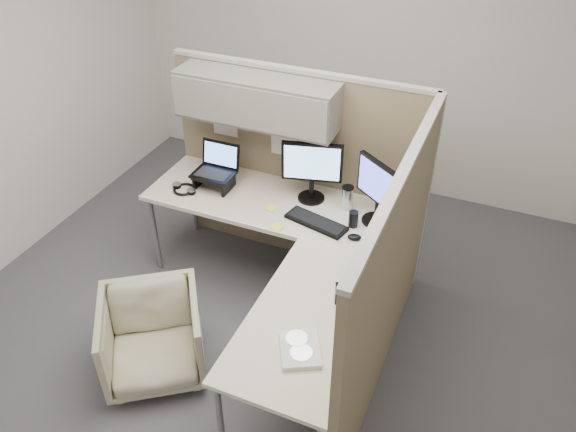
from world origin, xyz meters
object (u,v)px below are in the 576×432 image
at_px(office_chair, 152,334).
at_px(monitor_left, 312,167).
at_px(desk, 284,246).
at_px(keyboard, 316,222).

xyz_separation_m(office_chair, monitor_left, (0.59, 1.31, 0.68)).
relative_size(desk, monitor_left, 4.29).
bearing_deg(keyboard, office_chair, -112.14).
bearing_deg(office_chair, keyboard, 19.68).
height_order(office_chair, monitor_left, monitor_left).
bearing_deg(monitor_left, keyboard, -76.58).
bearing_deg(desk, monitor_left, 91.84).
bearing_deg(keyboard, monitor_left, 131.08).
xyz_separation_m(desk, keyboard, (0.13, 0.27, 0.05)).
bearing_deg(keyboard, desk, -102.10).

